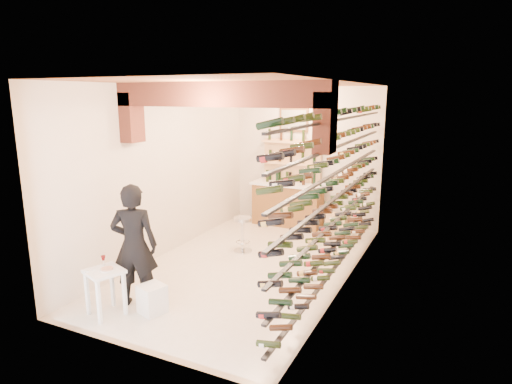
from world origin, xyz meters
TOP-DOWN VIEW (x-y plane):
  - ground at (0.00, 0.00)m, footprint 6.00×6.00m
  - room_shell at (0.00, -0.26)m, footprint 3.52×6.02m
  - wine_rack at (1.53, 0.00)m, footprint 0.32×5.70m
  - back_counter at (-0.30, 2.65)m, footprint 1.70×0.62m
  - back_shelving at (-0.30, 2.89)m, footprint 1.40×0.31m
  - tasting_table at (-1.00, -2.47)m, footprint 0.59×0.59m
  - white_stool at (-0.45, -2.15)m, footprint 0.41×0.41m
  - person at (-0.82, -2.04)m, footprint 0.78×0.67m
  - chrome_barstool at (-0.42, 0.58)m, footprint 0.36×0.36m
  - crate_lower at (1.03, 2.20)m, footprint 0.53×0.45m
  - crate_upper at (1.03, 2.20)m, footprint 0.49×0.38m

SIDE VIEW (x-z plane):
  - ground at x=0.00m, z-range 0.00..0.00m
  - crate_lower at x=1.03m, z-range 0.00..0.27m
  - white_stool at x=-0.45m, z-range 0.00..0.41m
  - crate_upper at x=1.03m, z-range 0.27..0.53m
  - chrome_barstool at x=-0.42m, z-range 0.06..0.75m
  - back_counter at x=-0.30m, z-range -0.11..1.18m
  - tasting_table at x=-1.00m, z-range 0.14..0.95m
  - person at x=-0.82m, z-range 0.00..1.81m
  - back_shelving at x=-0.30m, z-range -0.19..2.53m
  - wine_rack at x=1.53m, z-range 0.27..2.83m
  - room_shell at x=0.00m, z-range 0.65..3.86m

